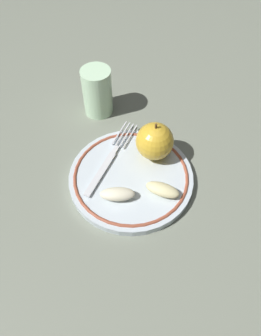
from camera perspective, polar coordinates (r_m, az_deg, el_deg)
ground_plane at (r=0.60m, az=0.46°, el=-3.48°), size 2.00×2.00×0.00m
plate at (r=0.60m, az=-0.00°, el=-1.62°), size 0.23×0.23×0.02m
apple_red_whole at (r=0.60m, az=4.23°, el=4.67°), size 0.07×0.07×0.08m
apple_slice_front at (r=0.57m, az=5.60°, el=-3.78°), size 0.06×0.06×0.02m
apple_slice_back at (r=0.56m, az=-2.29°, el=-4.56°), size 0.06×0.04×0.02m
fork at (r=0.62m, az=-3.67°, el=1.61°), size 0.13×0.17×0.00m
drinking_glass at (r=0.70m, az=-5.80°, el=13.07°), size 0.06×0.06×0.10m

